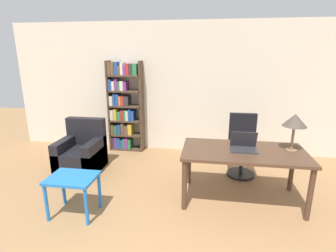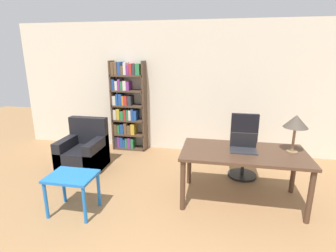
{
  "view_description": "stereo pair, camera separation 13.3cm",
  "coord_description": "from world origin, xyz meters",
  "px_view_note": "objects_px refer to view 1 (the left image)",
  "views": [
    {
      "loc": [
        0.28,
        -0.96,
        2.07
      ],
      "look_at": [
        -0.31,
        2.79,
        1.01
      ],
      "focal_mm": 28.0,
      "sensor_mm": 36.0,
      "label": 1
    },
    {
      "loc": [
        0.41,
        -0.94,
        2.07
      ],
      "look_at": [
        -0.31,
        2.79,
        1.01
      ],
      "focal_mm": 28.0,
      "sensor_mm": 36.0,
      "label": 2
    }
  ],
  "objects_px": {
    "side_table_blue": "(73,183)",
    "table_lamp": "(295,121)",
    "armchair": "(82,154)",
    "desk": "(243,156)",
    "bookshelf": "(123,108)",
    "office_chair": "(242,147)",
    "laptop": "(244,146)"
  },
  "relations": [
    {
      "from": "laptop",
      "to": "office_chair",
      "type": "distance_m",
      "value": 0.91
    },
    {
      "from": "table_lamp",
      "to": "desk",
      "type": "bearing_deg",
      "value": -171.07
    },
    {
      "from": "desk",
      "to": "bookshelf",
      "type": "bearing_deg",
      "value": 142.99
    },
    {
      "from": "desk",
      "to": "laptop",
      "type": "height_order",
      "value": "laptop"
    },
    {
      "from": "laptop",
      "to": "desk",
      "type": "bearing_deg",
      "value": -80.32
    },
    {
      "from": "table_lamp",
      "to": "office_chair",
      "type": "relative_size",
      "value": 0.49
    },
    {
      "from": "table_lamp",
      "to": "armchair",
      "type": "bearing_deg",
      "value": 171.61
    },
    {
      "from": "bookshelf",
      "to": "desk",
      "type": "bearing_deg",
      "value": -37.01
    },
    {
      "from": "table_lamp",
      "to": "bookshelf",
      "type": "relative_size",
      "value": 0.27
    },
    {
      "from": "laptop",
      "to": "table_lamp",
      "type": "relative_size",
      "value": 0.69
    },
    {
      "from": "desk",
      "to": "bookshelf",
      "type": "distance_m",
      "value": 2.92
    },
    {
      "from": "desk",
      "to": "office_chair",
      "type": "bearing_deg",
      "value": 84.12
    },
    {
      "from": "side_table_blue",
      "to": "armchair",
      "type": "height_order",
      "value": "armchair"
    },
    {
      "from": "desk",
      "to": "laptop",
      "type": "xyz_separation_m",
      "value": [
        -0.0,
        0.03,
        0.15
      ]
    },
    {
      "from": "desk",
      "to": "laptop",
      "type": "distance_m",
      "value": 0.15
    },
    {
      "from": "side_table_blue",
      "to": "armchair",
      "type": "distance_m",
      "value": 1.45
    },
    {
      "from": "laptop",
      "to": "side_table_blue",
      "type": "bearing_deg",
      "value": -161.28
    },
    {
      "from": "side_table_blue",
      "to": "table_lamp",
      "type": "bearing_deg",
      "value": 16.02
    },
    {
      "from": "office_chair",
      "to": "side_table_blue",
      "type": "distance_m",
      "value": 2.8
    },
    {
      "from": "laptop",
      "to": "office_chair",
      "type": "xyz_separation_m",
      "value": [
        0.1,
        0.85,
        -0.32
      ]
    },
    {
      "from": "office_chair",
      "to": "desk",
      "type": "bearing_deg",
      "value": -95.88
    },
    {
      "from": "side_table_blue",
      "to": "bookshelf",
      "type": "xyz_separation_m",
      "value": [
        -0.11,
        2.47,
        0.49
      ]
    },
    {
      "from": "desk",
      "to": "office_chair",
      "type": "xyz_separation_m",
      "value": [
        0.09,
        0.88,
        -0.17
      ]
    },
    {
      "from": "table_lamp",
      "to": "laptop",
      "type": "bearing_deg",
      "value": -173.55
    },
    {
      "from": "desk",
      "to": "bookshelf",
      "type": "relative_size",
      "value": 0.89
    },
    {
      "from": "laptop",
      "to": "bookshelf",
      "type": "xyz_separation_m",
      "value": [
        -2.31,
        1.72,
        0.13
      ]
    },
    {
      "from": "laptop",
      "to": "armchair",
      "type": "distance_m",
      "value": 2.87
    },
    {
      "from": "table_lamp",
      "to": "side_table_blue",
      "type": "bearing_deg",
      "value": -163.98
    },
    {
      "from": "laptop",
      "to": "bookshelf",
      "type": "distance_m",
      "value": 2.89
    },
    {
      "from": "office_chair",
      "to": "side_table_blue",
      "type": "xyz_separation_m",
      "value": [
        -2.3,
        -1.6,
        -0.05
      ]
    },
    {
      "from": "desk",
      "to": "table_lamp",
      "type": "relative_size",
      "value": 3.27
    },
    {
      "from": "table_lamp",
      "to": "office_chair",
      "type": "bearing_deg",
      "value": 125.82
    }
  ]
}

